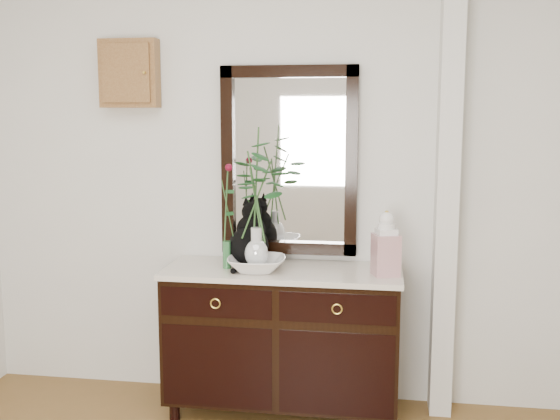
% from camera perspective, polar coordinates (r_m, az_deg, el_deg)
% --- Properties ---
extents(wall_back, '(3.60, 0.04, 2.70)m').
position_cam_1_polar(wall_back, '(3.87, -0.67, 2.98)').
color(wall_back, silver).
rests_on(wall_back, ground).
extents(pilaster, '(0.12, 0.20, 2.70)m').
position_cam_1_polar(pilaster, '(3.76, 14.36, 2.55)').
color(pilaster, silver).
rests_on(pilaster, ground).
extents(sideboard, '(1.33, 0.52, 0.82)m').
position_cam_1_polar(sideboard, '(3.80, 0.24, -10.66)').
color(sideboard, black).
rests_on(sideboard, ground).
extents(wall_mirror, '(0.80, 0.06, 1.10)m').
position_cam_1_polar(wall_mirror, '(3.84, 0.78, 4.28)').
color(wall_mirror, black).
rests_on(wall_mirror, wall_back).
extents(key_cabinet, '(0.35, 0.10, 0.40)m').
position_cam_1_polar(key_cabinet, '(4.05, -12.97, 11.51)').
color(key_cabinet, brown).
rests_on(key_cabinet, wall_back).
extents(cat, '(0.28, 0.34, 0.37)m').
position_cam_1_polar(cat, '(3.77, -2.76, -2.04)').
color(cat, black).
rests_on(cat, sideboard).
extents(lotus_bowl, '(0.34, 0.34, 0.08)m').
position_cam_1_polar(lotus_bowl, '(3.64, -2.06, -4.73)').
color(lotus_bowl, white).
rests_on(lotus_bowl, sideboard).
extents(vase_branches, '(0.49, 0.49, 0.79)m').
position_cam_1_polar(vase_branches, '(3.57, -2.09, 1.12)').
color(vase_branches, silver).
rests_on(vase_branches, lotus_bowl).
extents(bud_vase_rose, '(0.10, 0.10, 0.60)m').
position_cam_1_polar(bud_vase_rose, '(3.67, -4.70, -0.49)').
color(bud_vase_rose, '#306B39').
rests_on(bud_vase_rose, sideboard).
extents(ginger_jar, '(0.17, 0.17, 0.36)m').
position_cam_1_polar(ginger_jar, '(3.56, 9.22, -2.83)').
color(ginger_jar, silver).
rests_on(ginger_jar, sideboard).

